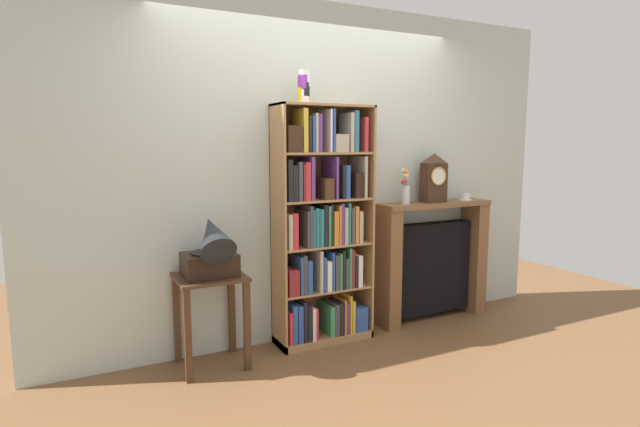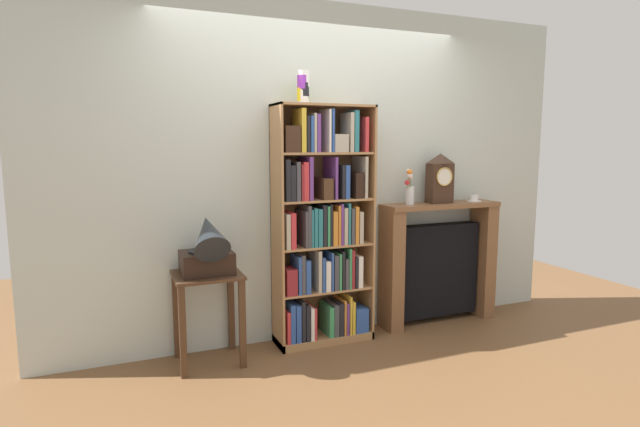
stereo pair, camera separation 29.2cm
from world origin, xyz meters
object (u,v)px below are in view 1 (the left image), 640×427
Objects in this scene: side_table_left at (211,301)px; flower_vase at (406,188)px; bookshelf at (322,234)px; gramophone at (211,249)px; cup_stack at (304,87)px; mantel_clock at (434,178)px; teacup_with_saucer at (465,197)px; fireplace_mantel at (431,261)px.

side_table_left is 2.20× the size of flower_vase.
bookshelf is at bearing 3.77° from side_table_left.
bookshelf is 0.99m from side_table_left.
bookshelf is 3.73× the size of gramophone.
flower_vase is at bearing 4.49° from gramophone.
flower_vase is at bearing 0.68° from cup_stack.
side_table_left is 2.17m from mantel_clock.
teacup_with_saucer is at bearing 3.41° from gramophone.
side_table_left is at bearing -177.19° from fireplace_mantel.
teacup_with_saucer is (2.38, 0.14, 0.23)m from gramophone.
teacup_with_saucer is (0.37, 0.00, -0.19)m from mantel_clock.
side_table_left is 1.32× the size of gramophone.
bookshelf is at bearing -179.32° from flower_vase.
gramophone is at bearing -176.59° from teacup_with_saucer.
mantel_clock reaches higher than gramophone.
fireplace_mantel is 3.60× the size of flower_vase.
flower_vase reaches higher than side_table_left.
bookshelf is 0.86m from flower_vase.
mantel_clock is (2.01, 0.07, 0.80)m from side_table_left.
bookshelf reaches higher than mantel_clock.
flower_vase is at bearing -179.32° from teacup_with_saucer.
side_table_left is (-0.91, -0.06, -0.39)m from bookshelf.
gramophone is (0.00, -0.06, 0.39)m from side_table_left.
cup_stack reaches higher than bookshelf.
flower_vase is (-0.32, -0.03, 0.67)m from fireplace_mantel.
cup_stack is 1.36m from gramophone.
side_table_left is at bearing 90.00° from gramophone.
gramophone is at bearing -175.51° from flower_vase.
cup_stack is 0.56× the size of mantel_clock.
bookshelf reaches higher than teacup_with_saucer.
cup_stack is 0.80× the size of flower_vase.
bookshelf is 7.76× the size of cup_stack.
side_table_left is 5.06× the size of teacup_with_saucer.
fireplace_mantel is (2.03, 0.16, -0.34)m from gramophone.
mantel_clock is at bearing 1.04° from flower_vase.
cup_stack reaches higher than fireplace_mantel.
cup_stack is 0.48× the size of gramophone.
mantel_clock is (-0.02, -0.02, 0.76)m from fireplace_mantel.
fireplace_mantel is at bearing 2.81° from side_table_left.
side_table_left is 1.86m from flower_vase.
flower_vase reaches higher than fireplace_mantel.
side_table_left is at bearing -176.23° from bookshelf.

